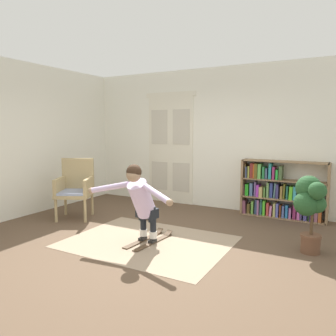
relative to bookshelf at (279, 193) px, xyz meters
name	(u,v)px	position (x,y,z in m)	size (l,w,h in m)	color
ground_plane	(152,245)	(-1.32, -2.39, -0.47)	(7.20, 7.20, 0.00)	brown
back_wall	(217,139)	(-1.32, 0.21, 0.98)	(6.00, 0.10, 2.90)	white
side_wall_left	(31,139)	(-4.32, -1.99, 0.98)	(0.10, 6.00, 2.90)	white
double_door	(170,148)	(-2.40, 0.15, 0.76)	(1.22, 0.05, 2.45)	silver
rug	(148,242)	(-1.43, -2.31, -0.46)	(2.33, 1.77, 0.01)	gray
bookshelf	(279,193)	(0.00, 0.00, 0.00)	(1.54, 0.30, 1.07)	#896C4B
wicker_chair	(75,187)	(-3.34, -1.84, 0.12)	(0.81, 0.81, 1.10)	tan
potted_plant	(310,203)	(0.67, -1.57, 0.20)	(0.41, 0.46, 1.03)	brown
skis_pair	(150,240)	(-1.43, -2.28, -0.44)	(0.34, 0.90, 0.07)	#4F3A27
person_skier	(141,198)	(-1.45, -2.48, 0.23)	(1.46, 0.68, 1.11)	white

